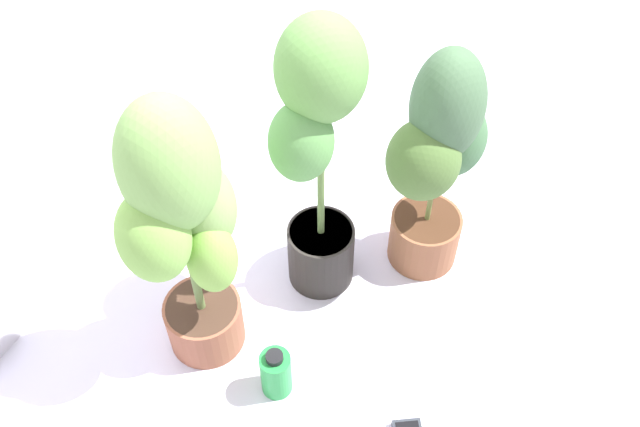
{
  "coord_description": "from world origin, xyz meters",
  "views": [
    {
      "loc": [
        -1.17,
        -0.47,
        1.87
      ],
      "look_at": [
        -0.02,
        0.11,
        0.36
      ],
      "focal_mm": 39.28,
      "sensor_mm": 36.0,
      "label": 1
    }
  ],
  "objects_px": {
    "potted_plant_center": "(317,152)",
    "potted_plant_back_left": "(183,226)",
    "potted_plant_front_right": "(437,157)",
    "nutrient_bottle": "(276,373)"
  },
  "relations": [
    {
      "from": "potted_plant_front_right",
      "to": "potted_plant_back_left",
      "type": "distance_m",
      "value": 0.75
    },
    {
      "from": "nutrient_bottle",
      "to": "potted_plant_front_right",
      "type": "bearing_deg",
      "value": -17.06
    },
    {
      "from": "nutrient_bottle",
      "to": "potted_plant_center",
      "type": "bearing_deg",
      "value": 10.18
    },
    {
      "from": "potted_plant_center",
      "to": "potted_plant_back_left",
      "type": "height_order",
      "value": "potted_plant_center"
    },
    {
      "from": "potted_plant_back_left",
      "to": "potted_plant_front_right",
      "type": "bearing_deg",
      "value": -37.95
    },
    {
      "from": "potted_plant_front_right",
      "to": "nutrient_bottle",
      "type": "distance_m",
      "value": 0.76
    },
    {
      "from": "potted_plant_front_right",
      "to": "potted_plant_back_left",
      "type": "height_order",
      "value": "potted_plant_back_left"
    },
    {
      "from": "potted_plant_center",
      "to": "nutrient_bottle",
      "type": "bearing_deg",
      "value": -169.82
    },
    {
      "from": "potted_plant_center",
      "to": "potted_plant_front_right",
      "type": "bearing_deg",
      "value": -49.08
    },
    {
      "from": "potted_plant_front_right",
      "to": "potted_plant_center",
      "type": "distance_m",
      "value": 0.37
    }
  ]
}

